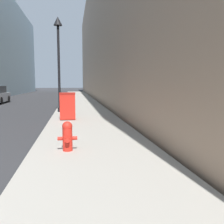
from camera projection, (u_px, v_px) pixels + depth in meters
name	position (u px, v px, depth m)	size (l,w,h in m)	color
sidewalk_right	(80.00, 103.00, 22.00)	(3.27, 60.00, 0.13)	#9E998E
building_right_stone	(141.00, 35.00, 30.17)	(12.00, 60.00, 15.11)	#9E7F66
fire_hydrant	(67.00, 135.00, 6.11)	(0.48, 0.37, 0.73)	red
trash_bin	(68.00, 106.00, 11.43)	(0.71, 0.68, 1.24)	red
lamppost	(58.00, 48.00, 14.20)	(0.49, 0.49, 5.40)	black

